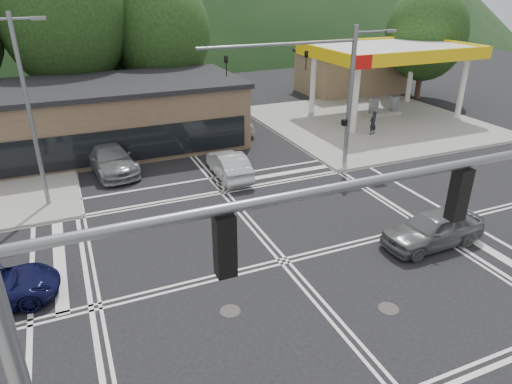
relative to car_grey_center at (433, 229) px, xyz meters
name	(u,v)px	position (x,y,z in m)	size (l,w,h in m)	color
ground	(284,261)	(-6.27, 1.28, -0.76)	(120.00, 120.00, 0.00)	black
sidewalk_ne	(370,122)	(8.73, 16.28, -0.69)	(16.00, 16.00, 0.15)	gray
gas_station_canopy	(390,53)	(10.71, 17.27, 4.28)	(12.32, 8.34, 5.75)	silver
convenience_store	(353,72)	(13.73, 26.28, 1.14)	(10.00, 6.00, 3.80)	#846B4F
commercial_row	(50,124)	(-14.27, 18.28, 1.24)	(24.00, 8.00, 4.00)	brown
hill_north	(88,36)	(-6.27, 91.28, -0.76)	(252.00, 126.00, 140.00)	#193317
tree_n_b	(63,17)	(-12.27, 25.28, 7.03)	(9.00, 9.00, 12.98)	#382619
tree_n_c	(162,32)	(-5.27, 25.28, 5.73)	(7.60, 7.60, 10.87)	#382619
tree_n_e	(114,21)	(-8.27, 29.28, 6.38)	(8.40, 8.40, 11.98)	#382619
tree_ne	(426,34)	(17.73, 21.28, 5.08)	(7.20, 7.20, 9.99)	#382619
streetlight_nw	(29,105)	(-14.71, 10.28, 4.29)	(2.50, 0.25, 9.00)	slate
signal_mast_ne	(333,81)	(0.67, 9.48, 4.31)	(11.65, 0.30, 8.00)	slate
signal_mast_sw	(153,347)	(-12.66, -6.92, 4.36)	(9.14, 0.28, 8.00)	slate
car_grey_center	(433,229)	(0.00, 0.00, 0.00)	(1.80, 4.48, 1.53)	#5A5D5F
car_queue_a	(229,165)	(-5.27, 10.28, -0.04)	(1.54, 4.41, 1.45)	#B0B3B7
car_queue_b	(236,122)	(-1.81, 18.24, -0.03)	(1.74, 4.33, 1.47)	white
car_northbound	(109,158)	(-11.37, 13.84, 0.03)	(2.23, 5.49, 1.59)	slate
pedestrian	(373,123)	(6.73, 13.31, 0.23)	(0.61, 0.40, 1.68)	black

